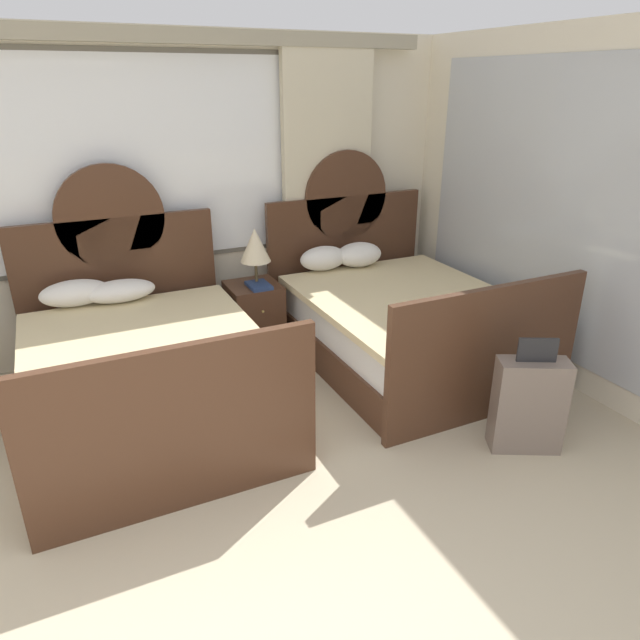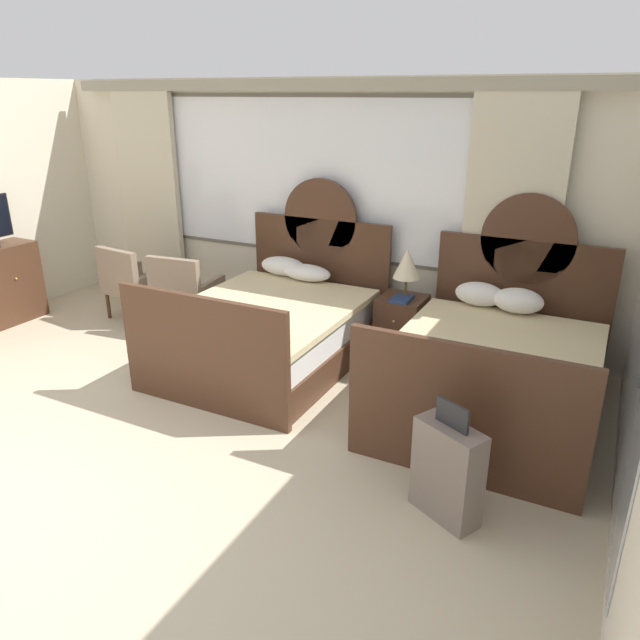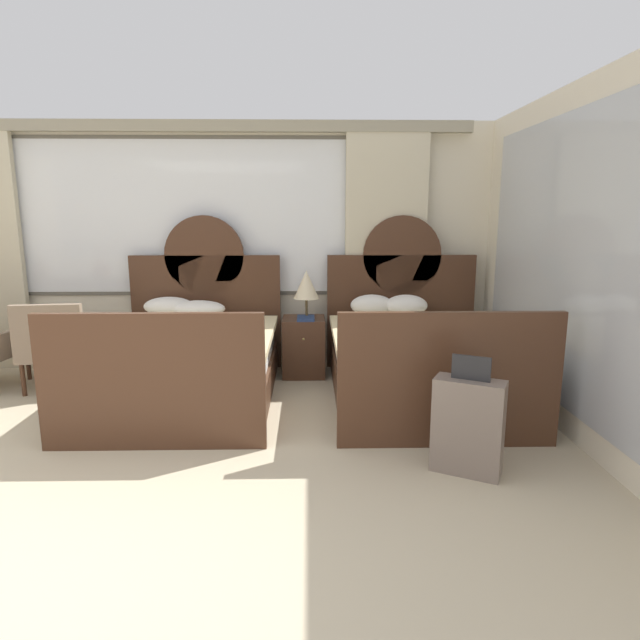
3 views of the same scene
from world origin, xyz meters
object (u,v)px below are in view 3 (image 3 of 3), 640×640
(bed_near_mirror, at_px, (417,359))
(nightstand_between_beds, at_px, (304,346))
(armchair_by_window_left, at_px, (56,343))
(bed_near_window, at_px, (187,360))
(suitcase_on_floor, at_px, (468,426))
(table_lamp_on_nightstand, at_px, (306,285))
(book_on_nightstand, at_px, (306,318))

(bed_near_mirror, relative_size, nightstand_between_beds, 3.53)
(nightstand_between_beds, distance_m, armchair_by_window_left, 2.47)
(bed_near_window, xyz_separation_m, armchair_by_window_left, (-1.34, 0.29, 0.10))
(bed_near_window, height_order, suitcase_on_floor, bed_near_window)
(table_lamp_on_nightstand, distance_m, armchair_by_window_left, 2.54)
(bed_near_window, distance_m, book_on_nightstand, 1.31)
(nightstand_between_beds, relative_size, table_lamp_on_nightstand, 1.23)
(table_lamp_on_nightstand, distance_m, suitcase_on_floor, 2.56)
(nightstand_between_beds, bearing_deg, table_lamp_on_nightstand, -24.13)
(nightstand_between_beds, xyz_separation_m, suitcase_on_floor, (1.11, -2.25, 0.02))
(armchair_by_window_left, relative_size, suitcase_on_floor, 1.09)
(nightstand_between_beds, bearing_deg, suitcase_on_floor, -63.66)
(book_on_nightstand, bearing_deg, table_lamp_on_nightstand, 84.15)
(nightstand_between_beds, distance_m, suitcase_on_floor, 2.51)
(table_lamp_on_nightstand, bearing_deg, suitcase_on_floor, -64.16)
(book_on_nightstand, bearing_deg, armchair_by_window_left, -172.20)
(table_lamp_on_nightstand, bearing_deg, bed_near_mirror, -33.82)
(book_on_nightstand, height_order, suitcase_on_floor, suitcase_on_floor)
(bed_near_mirror, xyz_separation_m, suitcase_on_floor, (0.03, -1.53, -0.04))
(bed_near_mirror, height_order, book_on_nightstand, bed_near_mirror)
(nightstand_between_beds, height_order, suitcase_on_floor, suitcase_on_floor)
(book_on_nightstand, bearing_deg, suitcase_on_floor, -63.21)
(table_lamp_on_nightstand, xyz_separation_m, armchair_by_window_left, (-2.46, -0.41, -0.51))
(bed_near_window, bearing_deg, table_lamp_on_nightstand, 32.13)
(nightstand_between_beds, distance_m, book_on_nightstand, 0.34)
(suitcase_on_floor, bearing_deg, book_on_nightstand, 116.79)
(bed_near_window, distance_m, armchair_by_window_left, 1.37)
(nightstand_between_beds, height_order, table_lamp_on_nightstand, table_lamp_on_nightstand)
(table_lamp_on_nightstand, xyz_separation_m, book_on_nightstand, (-0.01, -0.08, -0.34))
(armchair_by_window_left, distance_m, suitcase_on_floor, 3.98)
(bed_near_mirror, xyz_separation_m, table_lamp_on_nightstand, (-1.05, 0.70, 0.61))
(nightstand_between_beds, bearing_deg, book_on_nightstand, -75.39)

